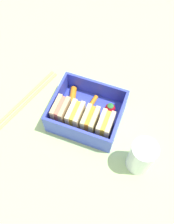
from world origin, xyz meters
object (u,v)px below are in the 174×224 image
at_px(sandwich_center_left, 90,121).
at_px(strawberry_far_left, 110,108).
at_px(sandwich_center_right, 61,111).
at_px(sandwich_left, 105,126).
at_px(carrot_stick_far_left, 92,105).
at_px(chopstick_pair, 25,100).
at_px(drinking_glass, 141,157).
at_px(carrot_stick_left, 73,96).
at_px(sandwich_center, 76,116).

xyz_separation_m(sandwich_center_left, strawberry_far_left, (-0.03, -0.06, -0.02)).
relative_size(sandwich_center_right, strawberry_far_left, 1.91).
relative_size(sandwich_left, sandwich_center_left, 1.00).
height_order(carrot_stick_far_left, chopstick_pair, carrot_stick_far_left).
xyz_separation_m(sandwich_left, strawberry_far_left, (0.01, -0.06, -0.02)).
xyz_separation_m(sandwich_center_right, strawberry_far_left, (-0.10, -0.06, -0.02)).
bearing_deg(chopstick_pair, drinking_glass, 169.30).
relative_size(carrot_stick_left, drinking_glass, 0.52).
height_order(sandwich_center_left, sandwich_center_right, same).
height_order(sandwich_left, chopstick_pair, sandwich_left).
distance_m(sandwich_center_right, chopstick_pair, 0.11).
relative_size(sandwich_center_left, chopstick_pair, 0.27).
bearing_deg(carrot_stick_far_left, sandwich_left, 132.89).
height_order(sandwich_center, sandwich_center_right, same).
xyz_separation_m(sandwich_left, sandwich_center_right, (0.10, 0.00, 0.00)).
distance_m(sandwich_center, drinking_glass, 0.16).
distance_m(sandwich_center_right, drinking_glass, 0.20).
xyz_separation_m(sandwich_center_left, carrot_stick_far_left, (0.01, -0.05, -0.02)).
distance_m(sandwich_center_left, drinking_glass, 0.13).
distance_m(strawberry_far_left, drinking_glass, 0.14).
xyz_separation_m(sandwich_center_right, chopstick_pair, (0.11, -0.02, -0.04)).
bearing_deg(sandwich_center_right, drinking_glass, 168.05).
xyz_separation_m(sandwich_left, sandwich_center, (0.07, 0.00, 0.00)).
height_order(sandwich_left, sandwich_center, same).
height_order(sandwich_left, sandwich_center_right, same).
xyz_separation_m(sandwich_left, carrot_stick_far_left, (0.05, -0.05, -0.02)).
height_order(sandwich_center_left, drinking_glass, drinking_glass).
xyz_separation_m(sandwich_center_left, drinking_glass, (-0.12, 0.04, 0.00)).
height_order(sandwich_center_right, chopstick_pair, sandwich_center_right).
relative_size(sandwich_center, carrot_stick_far_left, 1.06).
relative_size(carrot_stick_far_left, carrot_stick_left, 1.18).
xyz_separation_m(strawberry_far_left, chopstick_pair, (0.21, 0.04, -0.02)).
bearing_deg(sandwich_center_right, carrot_stick_left, -92.23).
bearing_deg(sandwich_center_left, sandwich_center, 0.00).
height_order(sandwich_left, carrot_stick_far_left, sandwich_left).
xyz_separation_m(strawberry_far_left, carrot_stick_far_left, (0.04, 0.00, -0.01)).
bearing_deg(strawberry_far_left, sandwich_center_right, 29.43).
xyz_separation_m(sandwich_center_left, sandwich_center, (0.03, 0.00, 0.00)).
bearing_deg(carrot_stick_far_left, sandwich_center_left, 105.21).
height_order(sandwich_center, carrot_stick_left, sandwich_center).
bearing_deg(carrot_stick_left, sandwich_center_left, 138.27).
xyz_separation_m(sandwich_left, chopstick_pair, (0.21, -0.02, -0.04)).
bearing_deg(chopstick_pair, strawberry_far_left, -169.10).
relative_size(sandwich_center_left, sandwich_center, 1.00).
bearing_deg(sandwich_center_right, strawberry_far_left, -150.57).
bearing_deg(drinking_glass, chopstick_pair, -10.70).
distance_m(carrot_stick_left, chopstick_pair, 0.12).
bearing_deg(carrot_stick_left, carrot_stick_far_left, 172.41).
xyz_separation_m(sandwich_left, drinking_glass, (-0.09, 0.04, 0.00)).
height_order(sandwich_left, strawberry_far_left, sandwich_left).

